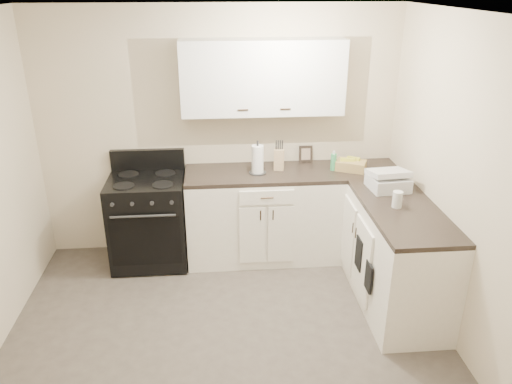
{
  "coord_description": "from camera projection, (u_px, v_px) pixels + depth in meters",
  "views": [
    {
      "loc": [
        -0.04,
        -3.08,
        2.7
      ],
      "look_at": [
        0.29,
        0.85,
        1.01
      ],
      "focal_mm": 35.0,
      "sensor_mm": 36.0,
      "label": 1
    }
  ],
  "objects": [
    {
      "name": "floor",
      "position": [
        228.0,
        354.0,
        3.89
      ],
      "size": [
        3.6,
        3.6,
        0.0
      ],
      "primitive_type": "plane",
      "color": "#473F38",
      "rests_on": "ground"
    },
    {
      "name": "ceiling",
      "position": [
        218.0,
        16.0,
        2.91
      ],
      "size": [
        3.6,
        3.6,
        0.0
      ],
      "primitive_type": "plane",
      "color": "white",
      "rests_on": "wall_back"
    },
    {
      "name": "wall_back",
      "position": [
        219.0,
        134.0,
        5.05
      ],
      "size": [
        3.6,
        0.0,
        3.6
      ],
      "primitive_type": "plane",
      "rotation": [
        1.57,
        0.0,
        0.0
      ],
      "color": "beige",
      "rests_on": "ground"
    },
    {
      "name": "wall_right",
      "position": [
        477.0,
        200.0,
        3.54
      ],
      "size": [
        0.0,
        3.6,
        3.6
      ],
      "primitive_type": "plane",
      "rotation": [
        1.57,
        0.0,
        -1.57
      ],
      "color": "beige",
      "rests_on": "ground"
    },
    {
      "name": "base_cabinets_back",
      "position": [
        263.0,
        216.0,
        5.12
      ],
      "size": [
        1.55,
        0.6,
        0.9
      ],
      "primitive_type": "cube",
      "color": "white",
      "rests_on": "floor"
    },
    {
      "name": "base_cabinets_right",
      "position": [
        386.0,
        243.0,
        4.61
      ],
      "size": [
        0.6,
        1.9,
        0.9
      ],
      "primitive_type": "cube",
      "color": "white",
      "rests_on": "floor"
    },
    {
      "name": "countertop_back",
      "position": [
        264.0,
        174.0,
        4.94
      ],
      "size": [
        1.55,
        0.6,
        0.04
      ],
      "primitive_type": "cube",
      "color": "black",
      "rests_on": "base_cabinets_back"
    },
    {
      "name": "countertop_right",
      "position": [
        391.0,
        196.0,
        4.43
      ],
      "size": [
        0.6,
        1.9,
        0.04
      ],
      "primitive_type": "cube",
      "color": "black",
      "rests_on": "base_cabinets_right"
    },
    {
      "name": "upper_cabinets",
      "position": [
        263.0,
        77.0,
        4.71
      ],
      "size": [
        1.55,
        0.3,
        0.7
      ],
      "primitive_type": "cube",
      "color": "silver",
      "rests_on": "wall_back"
    },
    {
      "name": "stove",
      "position": [
        149.0,
        221.0,
        5.0
      ],
      "size": [
        0.74,
        0.63,
        0.89
      ],
      "primitive_type": "cube",
      "color": "black",
      "rests_on": "floor"
    },
    {
      "name": "knife_block",
      "position": [
        279.0,
        159.0,
        4.95
      ],
      "size": [
        0.11,
        0.1,
        0.21
      ],
      "primitive_type": "cube",
      "rotation": [
        0.0,
        0.0,
        -0.21
      ],
      "color": "tan",
      "rests_on": "countertop_back"
    },
    {
      "name": "paper_towel",
      "position": [
        258.0,
        160.0,
        4.84
      ],
      "size": [
        0.12,
        0.12,
        0.28
      ],
      "primitive_type": "cylinder",
      "rotation": [
        0.0,
        0.0,
        -0.07
      ],
      "color": "white",
      "rests_on": "countertop_back"
    },
    {
      "name": "soap_bottle",
      "position": [
        333.0,
        162.0,
        4.95
      ],
      "size": [
        0.07,
        0.07,
        0.17
      ],
      "primitive_type": "cylinder",
      "rotation": [
        0.0,
        0.0,
        -0.3
      ],
      "color": "#3EA25F",
      "rests_on": "countertop_back"
    },
    {
      "name": "picture_frame",
      "position": [
        306.0,
        154.0,
        5.17
      ],
      "size": [
        0.14,
        0.04,
        0.17
      ],
      "primitive_type": "cube",
      "rotation": [
        -0.14,
        0.0,
        0.01
      ],
      "color": "black",
      "rests_on": "countertop_back"
    },
    {
      "name": "wicker_basket",
      "position": [
        351.0,
        165.0,
        4.96
      ],
      "size": [
        0.34,
        0.29,
        0.09
      ],
      "primitive_type": "cube",
      "rotation": [
        0.0,
        0.0,
        -0.43
      ],
      "color": "#A88A4F",
      "rests_on": "countertop_right"
    },
    {
      "name": "countertop_grill",
      "position": [
        388.0,
        183.0,
        4.51
      ],
      "size": [
        0.36,
        0.34,
        0.12
      ],
      "primitive_type": "cube",
      "rotation": [
        0.0,
        0.0,
        0.09
      ],
      "color": "silver",
      "rests_on": "countertop_right"
    },
    {
      "name": "glass_jar",
      "position": [
        397.0,
        199.0,
        4.15
      ],
      "size": [
        0.1,
        0.1,
        0.14
      ],
      "primitive_type": "cylinder",
      "rotation": [
        0.0,
        0.0,
        -0.25
      ],
      "color": "silver",
      "rests_on": "countertop_right"
    },
    {
      "name": "oven_mitt_near",
      "position": [
        369.0,
        277.0,
        4.1
      ],
      "size": [
        0.02,
        0.15,
        0.25
      ],
      "primitive_type": "cube",
      "color": "black",
      "rests_on": "base_cabinets_right"
    },
    {
      "name": "oven_mitt_far",
      "position": [
        359.0,
        253.0,
        4.35
      ],
      "size": [
        0.02,
        0.17,
        0.29
      ],
      "primitive_type": "cube",
      "color": "black",
      "rests_on": "base_cabinets_right"
    }
  ]
}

